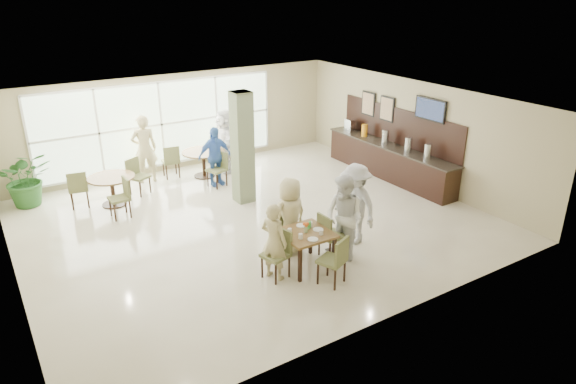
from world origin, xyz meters
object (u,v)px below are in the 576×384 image
adult_standing (144,149)px  round_table_right (203,157)px  main_table (306,237)px  potted_plant (26,178)px  teen_standing (355,204)px  buffet_counter (389,158)px  adult_b (225,141)px  teen_right (344,218)px  adult_a (215,156)px  teen_left (274,242)px  teen_far (290,216)px  round_table_left (112,183)px

adult_standing → round_table_right: bearing=171.6°
main_table → adult_standing: adult_standing is taller
potted_plant → teen_standing: (5.56, -5.90, 0.18)m
buffet_counter → adult_b: bearing=141.3°
main_table → teen_right: size_ratio=0.53×
adult_a → teen_left: bearing=-104.0°
main_table → round_table_right: bearing=85.8°
round_table_right → potted_plant: potted_plant is taller
teen_left → adult_b: adult_b is taller
buffet_counter → teen_far: (-4.76, -2.19, 0.25)m
adult_b → potted_plant: bearing=-84.3°
round_table_left → adult_b: adult_b is taller
potted_plant → adult_b: (5.25, -0.38, 0.22)m
round_table_right → teen_standing: bearing=-79.2°
potted_plant → teen_far: teen_far is taller
teen_standing → buffet_counter: bearing=124.4°
potted_plant → teen_standing: teen_standing is taller
round_table_right → teen_left: (-1.13, -5.77, 0.16)m
round_table_left → adult_a: adult_a is taller
round_table_left → round_table_right: 2.83m
teen_standing → adult_b: adult_b is taller
main_table → teen_standing: (1.47, 0.32, 0.22)m
round_table_left → teen_standing: bearing=-51.5°
round_table_left → teen_left: 5.35m
teen_right → adult_a: 5.10m
round_table_right → buffet_counter: bearing=-33.1°
teen_far → adult_b: size_ratio=0.88×
round_table_right → potted_plant: (-4.52, 0.45, 0.11)m
round_table_right → teen_far: teen_far is taller
potted_plant → main_table: bearing=-56.6°
potted_plant → teen_left: (3.38, -6.22, 0.05)m
teen_far → round_table_left: bearing=-69.5°
teen_far → teen_right: 1.10m
teen_standing → adult_standing: bearing=-159.3°
main_table → adult_b: (1.16, 5.85, 0.27)m
teen_right → round_table_left: bearing=-159.6°
main_table → buffet_counter: 5.64m
main_table → potted_plant: size_ratio=0.66×
main_table → teen_left: size_ratio=0.62×
teen_far → adult_standing: bearing=-86.2°
round_table_right → adult_standing: (-1.52, 0.45, 0.36)m
round_table_left → buffet_counter: size_ratio=0.24×
potted_plant → teen_left: bearing=-61.5°
teen_left → adult_standing: adult_standing is taller
teen_far → adult_standing: adult_standing is taller
round_table_right → adult_standing: size_ratio=0.63×
adult_b → adult_standing: bearing=-89.6°
round_table_left → teen_far: 5.03m
teen_far → adult_b: adult_b is taller
teen_left → teen_standing: 2.20m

